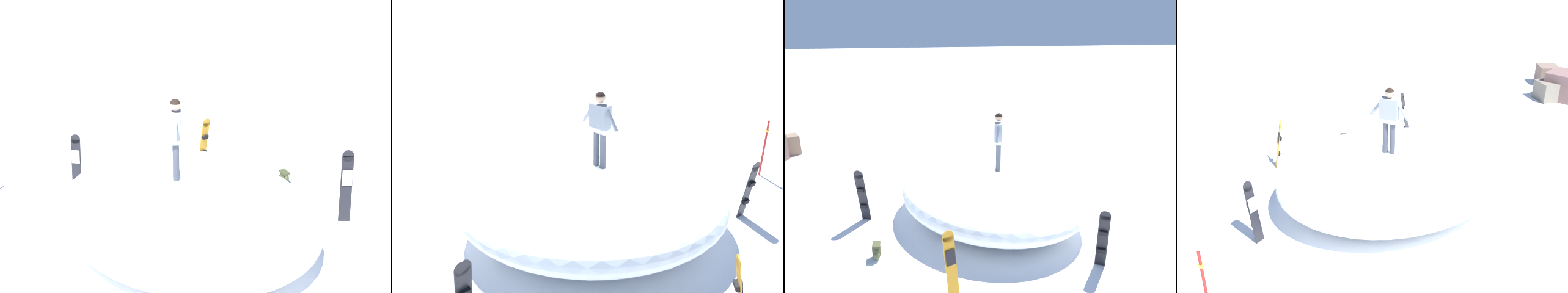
% 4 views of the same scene
% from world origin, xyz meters
% --- Properties ---
extents(ground, '(240.00, 240.00, 0.00)m').
position_xyz_m(ground, '(0.00, 0.00, 0.00)').
color(ground, white).
extents(snow_mound, '(7.75, 7.28, 1.55)m').
position_xyz_m(snow_mound, '(-0.58, 0.47, 0.78)').
color(snow_mound, white).
rests_on(snow_mound, ground).
extents(snowboarder_standing, '(1.00, 0.47, 1.76)m').
position_xyz_m(snowboarder_standing, '(-0.52, 0.66, 2.62)').
color(snowboarder_standing, '#333842').
rests_on(snowboarder_standing, snow_mound).
extents(snowboard_primary_upright, '(0.35, 0.35, 1.59)m').
position_xyz_m(snowboard_primary_upright, '(2.71, 2.28, 0.82)').
color(snowboard_primary_upright, black).
rests_on(snowboard_primary_upright, ground).
extents(snowboard_secondary_upright, '(0.41, 0.39, 1.74)m').
position_xyz_m(snowboard_secondary_upright, '(-1.22, -3.37, 0.90)').
color(snowboard_secondary_upright, black).
rests_on(snowboard_secondary_upright, ground).
extents(snowboard_tertiary_upright, '(0.34, 0.34, 1.56)m').
position_xyz_m(snowboard_tertiary_upright, '(2.75, -1.44, 0.81)').
color(snowboard_tertiary_upright, orange).
rests_on(snowboard_tertiary_upright, ground).
extents(backpack_near, '(0.56, 0.26, 0.41)m').
position_xyz_m(backpack_near, '(0.84, -3.02, 0.21)').
color(backpack_near, '#383D23').
rests_on(backpack_near, ground).
extents(trail_marker_pole, '(0.10, 0.10, 1.74)m').
position_xyz_m(trail_marker_pole, '(2.98, 4.95, 0.91)').
color(trail_marker_pole, '#A51E19').
rests_on(trail_marker_pole, ground).
extents(rock_outcrop, '(2.52, 3.59, 1.15)m').
position_xyz_m(rock_outcrop, '(-8.22, -7.78, 0.48)').
color(rock_outcrop, '#735D51').
rests_on(rock_outcrop, ground).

